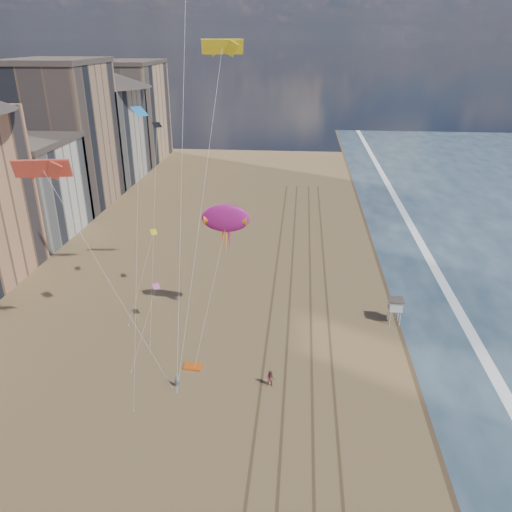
{
  "coord_description": "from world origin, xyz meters",
  "views": [
    {
      "loc": [
        2.08,
        -26.5,
        32.67
      ],
      "look_at": [
        -2.75,
        26.0,
        9.5
      ],
      "focal_mm": 35.0,
      "sensor_mm": 36.0,
      "label": 1
    }
  ],
  "objects": [
    {
      "name": "grounded_kite",
      "position": [
        -8.77,
        17.11,
        0.11
      ],
      "size": [
        2.09,
        1.45,
        0.22
      ],
      "primitive_type": "cube",
      "rotation": [
        0.0,
        0.0,
        -0.1
      ],
      "color": "#E05812",
      "rests_on": "ground"
    },
    {
      "name": "tracks",
      "position": [
        2.55,
        30.0,
        0.01
      ],
      "size": [
        7.68,
        120.0,
        0.01
      ],
      "color": "brown",
      "rests_on": "ground"
    },
    {
      "name": "foam",
      "position": [
        23.2,
        40.0,
        0.0
      ],
      "size": [
        260.0,
        260.0,
        0.0
      ],
      "primitive_type": "plane",
      "color": "white",
      "rests_on": "ground"
    },
    {
      "name": "kite_flyer_a",
      "position": [
        -9.67,
        13.76,
        0.78
      ],
      "size": [
        0.62,
        0.45,
        1.56
      ],
      "primitive_type": "imported",
      "rotation": [
        0.0,
        0.0,
        0.15
      ],
      "color": "slate",
      "rests_on": "ground"
    },
    {
      "name": "wet_sand",
      "position": [
        19.0,
        40.0,
        0.0
      ],
      "size": [
        260.0,
        260.0,
        0.0
      ],
      "primitive_type": "plane",
      "color": "#42301E",
      "rests_on": "ground"
    },
    {
      "name": "parafoils",
      "position": [
        -12.23,
        24.2,
        32.07
      ],
      "size": [
        19.45,
        16.97,
        18.72
      ],
      "color": "black",
      "rests_on": "ground"
    },
    {
      "name": "buildings",
      "position": [
        -45.73,
        65.59,
        13.55
      ],
      "size": [
        34.72,
        131.35,
        29.0
      ],
      "color": "#C6B284",
      "rests_on": "ground"
    },
    {
      "name": "lifeguard_stand",
      "position": [
        14.25,
        28.48,
        2.55
      ],
      "size": [
        1.83,
        1.83,
        3.31
      ],
      "color": "silver",
      "rests_on": "ground"
    },
    {
      "name": "show_kite",
      "position": [
        -6.27,
        26.47,
        13.79
      ],
      "size": [
        4.99,
        5.55,
        17.11
      ],
      "color": "#A81979",
      "rests_on": "ground"
    },
    {
      "name": "ground",
      "position": [
        0.0,
        0.0,
        0.0
      ],
      "size": [
        260.0,
        260.0,
        0.0
      ],
      "primitive_type": "plane",
      "color": "brown",
      "rests_on": "ground"
    },
    {
      "name": "kite_flyer_b",
      "position": [
        -0.23,
        14.71,
        0.92
      ],
      "size": [
        1.01,
        0.85,
        1.85
      ],
      "primitive_type": "imported",
      "rotation": [
        0.0,
        0.0,
        -0.18
      ],
      "color": "brown",
      "rests_on": "ground"
    },
    {
      "name": "small_kites",
      "position": [
        -14.15,
        25.01,
        18.37
      ],
      "size": [
        6.33,
        17.48,
        21.95
      ],
      "color": "black",
      "rests_on": "ground"
    }
  ]
}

